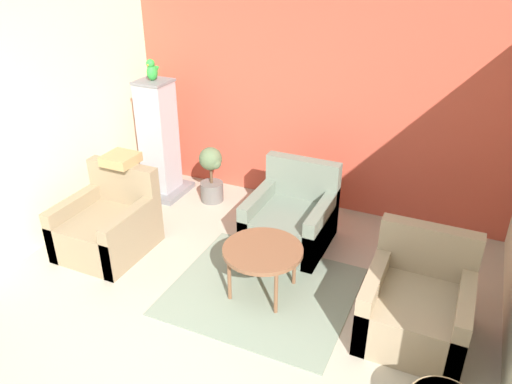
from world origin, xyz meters
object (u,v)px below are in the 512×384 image
object	(u,v)px
coffee_table	(263,253)
parrot	(152,70)
birdcage	(159,143)
armchair_left	(108,226)
armchair_right	(416,306)
potted_plant	(211,172)
armchair_middle	(291,220)

from	to	relation	value
coffee_table	parrot	distance (m)	2.66
birdcage	armchair_left	bearing A→B (deg)	-80.11
parrot	coffee_table	bearing A→B (deg)	-33.66
armchair_right	birdcage	xyz separation A→B (m)	(-3.36, 1.29, 0.41)
armchair_left	birdcage	world-z (taller)	birdcage
armchair_left	birdcage	bearing A→B (deg)	99.89
coffee_table	potted_plant	xyz separation A→B (m)	(-1.31, 1.40, -0.05)
armchair_left	armchair_right	world-z (taller)	same
armchair_left	birdcage	size ratio (longest dim) A/B	0.60
coffee_table	armchair_left	distance (m)	1.77
birdcage	armchair_right	bearing A→B (deg)	-20.95
armchair_middle	armchair_left	bearing A→B (deg)	-151.86
armchair_right	birdcage	world-z (taller)	birdcage
coffee_table	armchair_middle	xyz separation A→B (m)	(-0.07, 0.90, -0.17)
potted_plant	parrot	bearing A→B (deg)	-174.57
parrot	potted_plant	distance (m)	1.38
potted_plant	armchair_left	bearing A→B (deg)	-107.94
coffee_table	birdcage	distance (m)	2.41
coffee_table	birdcage	size ratio (longest dim) A/B	0.50
coffee_table	armchair_middle	bearing A→B (deg)	94.27
armchair_left	armchair_right	bearing A→B (deg)	0.82
armchair_middle	potted_plant	xyz separation A→B (m)	(-1.24, 0.49, 0.12)
armchair_right	parrot	bearing A→B (deg)	159.02
parrot	armchair_middle	bearing A→B (deg)	-12.45
armchair_right	armchair_middle	distance (m)	1.67
parrot	potted_plant	world-z (taller)	parrot
coffee_table	birdcage	world-z (taller)	birdcage
armchair_right	potted_plant	bearing A→B (deg)	153.16
armchair_middle	potted_plant	bearing A→B (deg)	158.45
armchair_right	potted_plant	xyz separation A→B (m)	(-2.68, 1.35, 0.12)
armchair_left	armchair_middle	size ratio (longest dim) A/B	1.00
armchair_right	armchair_middle	bearing A→B (deg)	148.92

